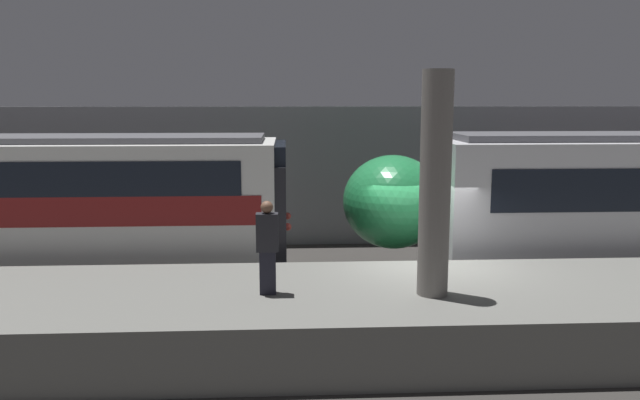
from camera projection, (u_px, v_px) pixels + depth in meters
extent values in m
plane|color=#33302D|center=(426.00, 309.00, 13.27)|extent=(120.00, 120.00, 0.00)
cube|color=slate|center=(450.00, 315.00, 11.31)|extent=(40.00, 3.81, 1.06)
cube|color=gray|center=(383.00, 176.00, 19.03)|extent=(50.00, 0.15, 4.21)
cylinder|color=slate|center=(435.00, 185.00, 10.54)|extent=(0.53, 0.53, 3.84)
ellipsoid|color=#238447|center=(393.00, 202.00, 15.13)|extent=(2.42, 2.76, 2.26)
sphere|color=#F2EFCC|center=(354.00, 218.00, 15.14)|extent=(0.20, 0.20, 0.20)
cube|color=black|center=(281.00, 206.00, 15.00)|extent=(0.25, 2.93, 2.15)
cube|color=black|center=(281.00, 161.00, 14.82)|extent=(0.25, 2.64, 0.86)
sphere|color=#EA4C42|center=(288.00, 227.00, 14.40)|extent=(0.18, 0.18, 0.18)
sphere|color=#EA4C42|center=(287.00, 216.00, 15.73)|extent=(0.18, 0.18, 0.18)
cube|color=black|center=(268.00, 272.00, 10.81)|extent=(0.28, 0.20, 0.76)
cube|color=#232328|center=(267.00, 232.00, 10.70)|extent=(0.38, 0.24, 0.66)
sphere|color=brown|center=(267.00, 207.00, 10.63)|extent=(0.21, 0.21, 0.21)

